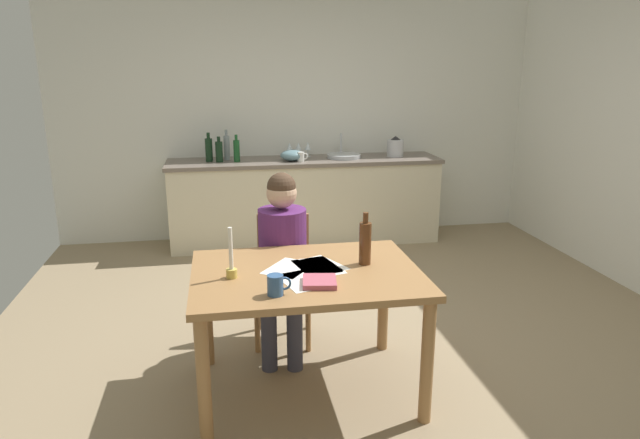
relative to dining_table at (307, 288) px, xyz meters
The scene contains 26 objects.
ground_plane 1.02m from the dining_table, 57.09° to the left, with size 5.20×5.20×0.04m, color #937F60.
wall_back 3.35m from the dining_table, 82.59° to the left, with size 5.20×0.12×2.60m, color silver.
kitchen_counter 2.93m from the dining_table, 81.68° to the left, with size 2.85×0.64×0.90m.
dining_table is the anchor object (origin of this frame).
chair_at_table 0.74m from the dining_table, 94.54° to the left, with size 0.45×0.45×0.86m.
person_seated 0.57m from the dining_table, 97.53° to the left, with size 0.38×0.62×1.19m.
coffee_mug 0.40m from the dining_table, 123.15° to the right, with size 0.12×0.08×0.11m.
candlestick 0.46m from the dining_table, behind, with size 0.06×0.06×0.28m.
book_magazine 0.24m from the dining_table, 79.51° to the right, with size 0.18×0.18×0.03m, color #B35062.
paper_letter 0.15m from the dining_table, 146.05° to the left, with size 0.21×0.30×0.00m, color white.
paper_bill 0.18m from the dining_table, 106.25° to the right, with size 0.21×0.30×0.00m, color white.
paper_envelope 0.16m from the dining_table, 38.66° to the left, with size 0.21×0.30×0.00m, color white.
paper_receipt 0.14m from the dining_table, 44.92° to the left, with size 0.21×0.30×0.00m, color white.
paper_notice 0.14m from the dining_table, 26.99° to the left, with size 0.21×0.30×0.00m, color white.
wine_bottle_on_table 0.43m from the dining_table, ahead, with size 0.07×0.07×0.31m.
sink_unit 3.03m from the dining_table, 73.75° to the left, with size 0.36×0.36×0.24m.
bottle_oil 2.99m from the dining_table, 100.92° to the left, with size 0.07×0.07×0.29m.
bottle_vinegar 2.93m from the dining_table, 99.10° to the left, with size 0.07×0.07×0.26m.
bottle_wine_red 3.02m from the dining_table, 97.28° to the left, with size 0.06×0.06×0.31m.
bottle_sauce 2.88m from the dining_table, 95.69° to the left, with size 0.06×0.06×0.28m.
mixing_bowl 2.85m from the dining_table, 84.27° to the left, with size 0.25×0.25×0.11m, color #668C99.
stovetop_kettle 3.24m from the dining_table, 64.07° to the left, with size 0.18×0.18×0.22m.
wine_glass_near_sink 3.10m from the dining_table, 81.05° to the left, with size 0.07×0.07×0.15m.
wine_glass_by_kettle 3.09m from the dining_table, 82.95° to the left, with size 0.07×0.07×0.15m.
wine_glass_back_left 3.08m from the dining_table, 84.71° to the left, with size 0.07×0.07×0.15m.
teacup_on_counter 2.78m from the dining_table, 82.46° to the left, with size 0.11×0.07×0.10m.
Camera 1 is at (-0.87, -3.62, 1.88)m, focal length 31.95 mm.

